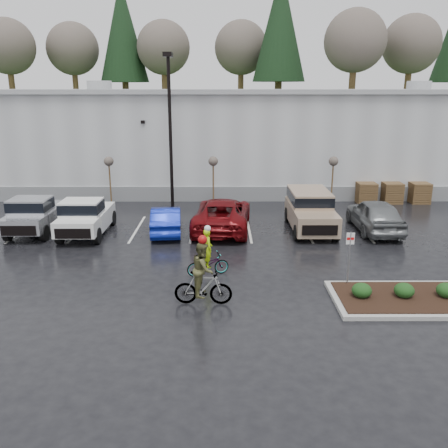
{
  "coord_description": "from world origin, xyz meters",
  "views": [
    {
      "loc": [
        -0.9,
        -16.39,
        7.28
      ],
      "look_at": [
        -0.85,
        4.42,
        1.3
      ],
      "focal_mm": 38.0,
      "sensor_mm": 36.0,
      "label": 1
    }
  ],
  "objects_px": {
    "lamppost": "(170,116)",
    "car_blue": "(166,220)",
    "pickup_white": "(88,215)",
    "car_grey": "(375,215)",
    "pallet_stack_a": "(366,193)",
    "suv_tan": "(311,211)",
    "pallet_stack_c": "(419,193)",
    "pickup_silver": "(38,212)",
    "sapling_west": "(109,164)",
    "cyclist_olive": "(203,280)",
    "pallet_stack_b": "(392,193)",
    "fire_lane_sign": "(349,253)",
    "sapling_mid": "(213,164)",
    "car_red": "(222,214)",
    "cyclist_hivis": "(208,259)",
    "sapling_east": "(333,164)"
  },
  "relations": [
    {
      "from": "pallet_stack_b",
      "to": "fire_lane_sign",
      "type": "bearing_deg",
      "value": -114.88
    },
    {
      "from": "car_red",
      "to": "suv_tan",
      "type": "relative_size",
      "value": 1.19
    },
    {
      "from": "pallet_stack_a",
      "to": "car_red",
      "type": "distance_m",
      "value": 11.21
    },
    {
      "from": "sapling_west",
      "to": "pickup_white",
      "type": "bearing_deg",
      "value": -89.03
    },
    {
      "from": "lamppost",
      "to": "cyclist_olive",
      "type": "distance_m",
      "value": 14.24
    },
    {
      "from": "lamppost",
      "to": "car_grey",
      "type": "height_order",
      "value": "lamppost"
    },
    {
      "from": "car_blue",
      "to": "car_grey",
      "type": "relative_size",
      "value": 0.84
    },
    {
      "from": "fire_lane_sign",
      "to": "cyclist_olive",
      "type": "height_order",
      "value": "cyclist_olive"
    },
    {
      "from": "pickup_silver",
      "to": "car_red",
      "type": "relative_size",
      "value": 0.86
    },
    {
      "from": "sapling_mid",
      "to": "car_grey",
      "type": "distance_m",
      "value": 10.3
    },
    {
      "from": "sapling_west",
      "to": "pallet_stack_c",
      "type": "bearing_deg",
      "value": 2.86
    },
    {
      "from": "suv_tan",
      "to": "cyclist_olive",
      "type": "xyz_separation_m",
      "value": [
        -5.32,
        -8.95,
        -0.12
      ]
    },
    {
      "from": "car_red",
      "to": "suv_tan",
      "type": "height_order",
      "value": "suv_tan"
    },
    {
      "from": "pallet_stack_c",
      "to": "pickup_silver",
      "type": "xyz_separation_m",
      "value": [
        -22.63,
        -6.23,
        0.3
      ]
    },
    {
      "from": "cyclist_hivis",
      "to": "sapling_west",
      "type": "bearing_deg",
      "value": 12.33
    },
    {
      "from": "car_blue",
      "to": "car_grey",
      "type": "height_order",
      "value": "car_grey"
    },
    {
      "from": "lamppost",
      "to": "pickup_silver",
      "type": "xyz_separation_m",
      "value": [
        -6.63,
        -4.23,
        -4.71
      ]
    },
    {
      "from": "fire_lane_sign",
      "to": "sapling_mid",
      "type": "bearing_deg",
      "value": 112.49
    },
    {
      "from": "sapling_east",
      "to": "car_grey",
      "type": "xyz_separation_m",
      "value": [
        1.1,
        -5.35,
        -1.87
      ]
    },
    {
      "from": "sapling_east",
      "to": "pickup_silver",
      "type": "bearing_deg",
      "value": -162.54
    },
    {
      "from": "pallet_stack_c",
      "to": "suv_tan",
      "type": "bearing_deg",
      "value": -142.91
    },
    {
      "from": "pickup_white",
      "to": "car_red",
      "type": "bearing_deg",
      "value": 5.26
    },
    {
      "from": "pickup_silver",
      "to": "car_red",
      "type": "distance_m",
      "value": 9.7
    },
    {
      "from": "pickup_silver",
      "to": "car_grey",
      "type": "distance_m",
      "value": 17.73
    },
    {
      "from": "car_grey",
      "to": "car_blue",
      "type": "bearing_deg",
      "value": 1.58
    },
    {
      "from": "sapling_west",
      "to": "pickup_white",
      "type": "relative_size",
      "value": 0.62
    },
    {
      "from": "pickup_white",
      "to": "pallet_stack_c",
      "type": "bearing_deg",
      "value": 18.61
    },
    {
      "from": "fire_lane_sign",
      "to": "pickup_silver",
      "type": "xyz_separation_m",
      "value": [
        -14.43,
        7.57,
        -0.43
      ]
    },
    {
      "from": "car_grey",
      "to": "cyclist_olive",
      "type": "distance_m",
      "value": 12.4
    },
    {
      "from": "pallet_stack_a",
      "to": "cyclist_olive",
      "type": "bearing_deg",
      "value": -123.56
    },
    {
      "from": "car_red",
      "to": "cyclist_olive",
      "type": "distance_m",
      "value": 9.17
    },
    {
      "from": "sapling_mid",
      "to": "fire_lane_sign",
      "type": "xyz_separation_m",
      "value": [
        5.3,
        -12.8,
        -1.32
      ]
    },
    {
      "from": "sapling_east",
      "to": "cyclist_olive",
      "type": "xyz_separation_m",
      "value": [
        -7.59,
        -14.2,
        -1.82
      ]
    },
    {
      "from": "sapling_mid",
      "to": "suv_tan",
      "type": "height_order",
      "value": "sapling_mid"
    },
    {
      "from": "lamppost",
      "to": "pallet_stack_c",
      "type": "bearing_deg",
      "value": 7.13
    },
    {
      "from": "pallet_stack_b",
      "to": "cyclist_hivis",
      "type": "relative_size",
      "value": 0.65
    },
    {
      "from": "pickup_silver",
      "to": "car_grey",
      "type": "relative_size",
      "value": 1.03
    },
    {
      "from": "pallet_stack_b",
      "to": "pickup_white",
      "type": "distance_m",
      "value": 19.31
    },
    {
      "from": "suv_tan",
      "to": "cyclist_olive",
      "type": "bearing_deg",
      "value": -120.73
    },
    {
      "from": "car_blue",
      "to": "cyclist_olive",
      "type": "height_order",
      "value": "cyclist_olive"
    },
    {
      "from": "sapling_west",
      "to": "car_grey",
      "type": "distance_m",
      "value": 16.13
    },
    {
      "from": "sapling_east",
      "to": "cyclist_olive",
      "type": "distance_m",
      "value": 16.2
    },
    {
      "from": "sapling_mid",
      "to": "suv_tan",
      "type": "distance_m",
      "value": 7.6
    },
    {
      "from": "sapling_west",
      "to": "cyclist_hivis",
      "type": "height_order",
      "value": "sapling_west"
    },
    {
      "from": "pickup_white",
      "to": "pallet_stack_a",
      "type": "bearing_deg",
      "value": 22.22
    },
    {
      "from": "pallet_stack_a",
      "to": "suv_tan",
      "type": "xyz_separation_m",
      "value": [
        -4.76,
        -6.25,
        0.35
      ]
    },
    {
      "from": "pickup_white",
      "to": "car_grey",
      "type": "height_order",
      "value": "pickup_white"
    },
    {
      "from": "pallet_stack_a",
      "to": "pickup_silver",
      "type": "relative_size",
      "value": 0.26
    },
    {
      "from": "pallet_stack_c",
      "to": "car_blue",
      "type": "xyz_separation_m",
      "value": [
        -15.85,
        -6.66,
        0.02
      ]
    },
    {
      "from": "lamppost",
      "to": "car_blue",
      "type": "height_order",
      "value": "lamppost"
    }
  ]
}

